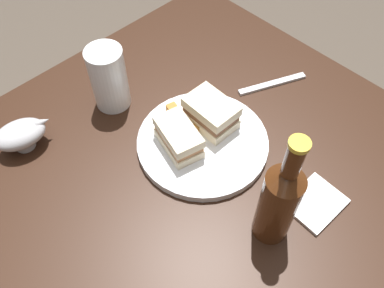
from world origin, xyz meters
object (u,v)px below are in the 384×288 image
sandwich_half_right (179,137)px  gravy_boat (21,134)px  napkin (315,203)px  plate (201,141)px  sandwich_half_left (211,113)px  fork (272,84)px  pint_glass (110,82)px  cider_bottle (279,201)px

sandwich_half_right → gravy_boat: (0.23, -0.25, -0.01)m
sandwich_half_right → napkin: size_ratio=1.12×
gravy_boat → napkin: size_ratio=1.18×
plate → sandwich_half_right: (0.05, -0.02, 0.04)m
sandwich_half_right → sandwich_half_left: bearing=178.9°
plate → gravy_boat: 0.39m
gravy_boat → napkin: (-0.34, 0.53, -0.04)m
plate → napkin: size_ratio=2.62×
plate → napkin: bearing=102.2°
sandwich_half_right → fork: size_ratio=0.68×
pint_glass → napkin: size_ratio=1.41×
cider_bottle → napkin: cider_bottle is taller
sandwich_half_right → fork: (-0.30, 0.01, -0.04)m
cider_bottle → napkin: 0.15m
plate → pint_glass: pint_glass is taller
pint_glass → napkin: pint_glass is taller
gravy_boat → napkin: gravy_boat is taller
gravy_boat → sandwich_half_right: bearing=133.4°
cider_bottle → napkin: bearing=164.1°
plate → gravy_boat: bearing=-43.7°
sandwich_half_right → gravy_boat: sandwich_half_right is taller
sandwich_half_left → cider_bottle: size_ratio=0.41×
pint_glass → plate: bearing=104.4°
plate → fork: size_ratio=1.60×
sandwich_half_left → plate: bearing=21.7°
plate → napkin: plate is taller
pint_glass → cider_bottle: size_ratio=0.56×
gravy_boat → cider_bottle: 0.56m
pint_glass → gravy_boat: 0.22m
sandwich_half_right → pint_glass: pint_glass is taller
napkin → fork: bearing=-126.2°
sandwich_half_right → napkin: (-0.10, 0.29, -0.04)m
pint_glass → fork: bearing=144.0°
cider_bottle → napkin: (-0.11, 0.03, -0.11)m
plate → sandwich_half_right: sandwich_half_right is taller
napkin → plate: bearing=-77.8°
plate → sandwich_half_left: (-0.05, -0.02, 0.04)m
sandwich_half_left → sandwich_half_right: sandwich_half_left is taller
pint_glass → sandwich_half_left: bearing=116.6°
cider_bottle → fork: bearing=-141.8°
sandwich_half_left → fork: (-0.21, 0.01, -0.05)m
plate → fork: bearing=-178.6°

